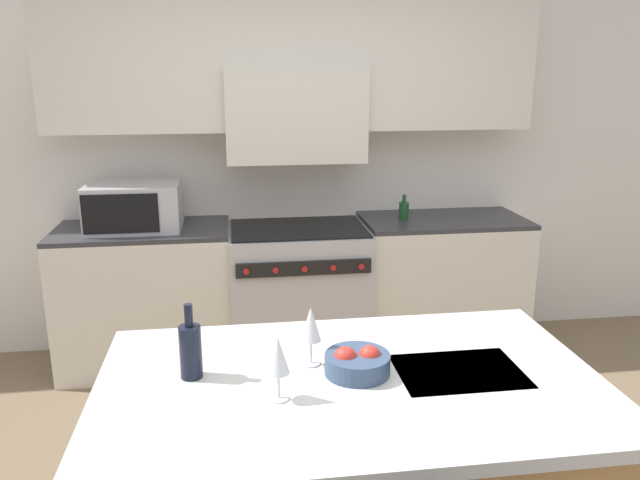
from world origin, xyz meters
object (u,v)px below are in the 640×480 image
microwave (134,206)px  wine_bottle (191,350)px  oil_bottle_on_counter (404,210)px  wine_glass_far (311,326)px  fruit_bowl (357,362)px  wine_glass_near (278,357)px  range_stove (299,293)px

microwave → wine_bottle: (0.46, -2.02, -0.09)m
oil_bottle_on_counter → wine_bottle: bearing=-122.9°
wine_bottle → wine_glass_far: size_ratio=1.22×
wine_glass_far → fruit_bowl: wine_glass_far is taller
wine_glass_near → range_stove: bearing=82.3°
wine_bottle → wine_glass_near: wine_bottle is taller
range_stove → wine_bottle: (-0.58, -2.00, 0.55)m
wine_glass_near → oil_bottle_on_counter: wine_glass_near is taller
range_stove → wine_glass_far: 2.05m
fruit_bowl → oil_bottle_on_counter: (0.74, 2.08, 0.06)m
wine_glass_near → wine_glass_far: 0.27m
wine_glass_near → fruit_bowl: (0.28, 0.14, -0.11)m
microwave → fruit_bowl: bearing=-63.5°
wine_bottle → microwave: bearing=102.9°
oil_bottle_on_counter → microwave: bearing=-179.8°
range_stove → microwave: 1.22m
wine_bottle → fruit_bowl: 0.58m
wine_glass_near → wine_glass_far: same height
microwave → wine_bottle: 2.07m
wine_bottle → oil_bottle_on_counter: wine_bottle is taller
microwave → fruit_bowl: microwave is taller
wine_glass_far → oil_bottle_on_counter: size_ratio=1.28×
wine_glass_far → oil_bottle_on_counter: (0.89, 1.98, -0.04)m
wine_glass_far → range_stove: bearing=85.2°
wine_glass_far → oil_bottle_on_counter: bearing=65.8°
range_stove → oil_bottle_on_counter: (0.73, 0.02, 0.55)m
range_stove → wine_glass_near: size_ratio=4.23×
wine_glass_near → fruit_bowl: 0.34m
range_stove → microwave: size_ratio=1.60×
microwave → wine_glass_near: bearing=-71.3°
microwave → oil_bottle_on_counter: (1.77, 0.01, -0.08)m
oil_bottle_on_counter → fruit_bowl: bearing=-109.6°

